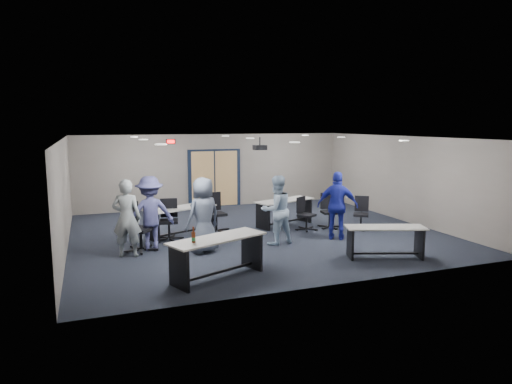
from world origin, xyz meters
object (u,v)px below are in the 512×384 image
object	(u,v)px
chair_back_b	(216,213)
person_back	(150,213)
table_back_left	(181,216)
table_back_right	(284,208)
chair_loose_left	(140,227)
chair_back_c	(307,214)
person_navy	(338,206)
chair_loose_right	(361,213)
person_gray	(127,218)
person_lightblue	(276,210)
table_front_right	(385,237)
table_front_left	(217,250)
person_plaid	(203,215)
chair_back_a	(169,220)
chair_back_d	(330,211)

from	to	relation	value
chair_back_b	person_back	size ratio (longest dim) A/B	0.61
table_back_left	chair_back_b	bearing A→B (deg)	-14.31
table_back_right	chair_loose_left	size ratio (longest dim) A/B	1.72
chair_back_b	chair_back_c	bearing A→B (deg)	-23.63
person_navy	person_back	world-z (taller)	same
chair_loose_right	person_gray	bearing A→B (deg)	-140.61
table_back_left	chair_loose_left	xyz separation A→B (m)	(-1.23, -1.18, 0.04)
chair_back_c	person_lightblue	bearing A→B (deg)	-173.00
chair_loose_left	person_navy	size ratio (longest dim) A/B	0.65
table_front_right	person_navy	world-z (taller)	person_navy
table_front_right	chair_back_b	bearing A→B (deg)	147.22
person_gray	person_back	size ratio (longest dim) A/B	1.00
table_front_left	person_plaid	bearing A→B (deg)	62.35
table_front_right	chair_loose_left	world-z (taller)	chair_loose_left
person_plaid	table_front_left	bearing A→B (deg)	63.51
table_front_left	chair_back_a	bearing A→B (deg)	74.61
chair_back_b	table_front_right	bearing A→B (deg)	-59.64
person_plaid	person_lightblue	world-z (taller)	person_plaid
table_back_right	person_back	size ratio (longest dim) A/B	1.12
table_front_right	chair_loose_left	bearing A→B (deg)	173.76
table_front_left	person_gray	xyz separation A→B (m)	(-1.56, 2.19, 0.34)
chair_loose_left	person_lightblue	world-z (taller)	person_lightblue
chair_loose_right	person_lightblue	size ratio (longest dim) A/B	0.54
person_lightblue	person_navy	distance (m)	1.73
chair_loose_right	person_navy	distance (m)	1.50
chair_back_b	chair_loose_left	distance (m)	2.63
chair_back_d	chair_back_c	bearing A→B (deg)	-168.17
person_lightblue	person_back	world-z (taller)	person_back
chair_loose_right	table_front_right	bearing A→B (deg)	-76.71
chair_loose_left	person_back	world-z (taller)	person_back
table_front_left	table_front_right	world-z (taller)	table_front_left
table_back_right	person_lightblue	size ratio (longest dim) A/B	1.15
chair_back_d	chair_loose_right	xyz separation A→B (m)	(0.76, -0.51, -0.03)
table_front_left	person_plaid	world-z (taller)	person_plaid
chair_back_d	chair_loose_right	distance (m)	0.91
chair_loose_left	person_navy	bearing A→B (deg)	-55.52
table_front_left	table_back_right	size ratio (longest dim) A/B	1.06
table_front_left	table_back_right	xyz separation A→B (m)	(3.22, 3.94, -0.04)
chair_back_c	chair_back_d	bearing A→B (deg)	-29.16
chair_back_d	person_plaid	world-z (taller)	person_plaid
chair_loose_left	person_lightblue	distance (m)	3.42
chair_back_c	person_plaid	size ratio (longest dim) A/B	0.53
person_plaid	person_lightblue	bearing A→B (deg)	162.53
chair_loose_left	person_plaid	world-z (taller)	person_plaid
person_gray	person_navy	bearing A→B (deg)	-164.81
chair_back_d	person_lightblue	distance (m)	2.50
person_navy	person_gray	bearing A→B (deg)	31.03
table_front_left	chair_back_b	size ratio (longest dim) A/B	1.94
person_gray	person_plaid	world-z (taller)	same
table_back_left	chair_loose_right	bearing A→B (deg)	-34.04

